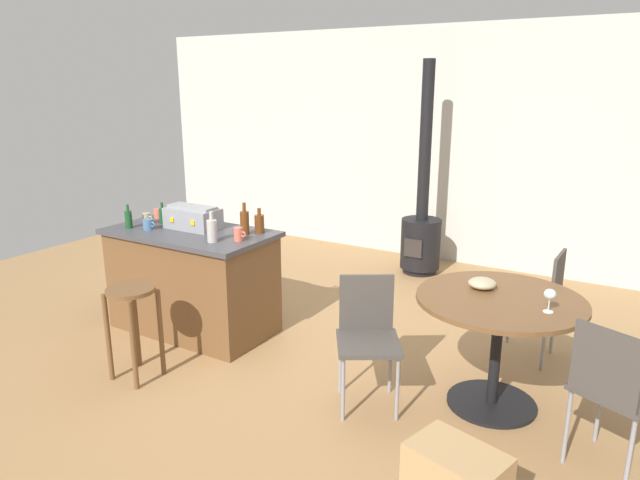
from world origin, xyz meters
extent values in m
plane|color=#A37A4C|center=(0.00, 0.00, 0.00)|extent=(8.80, 8.80, 0.00)
cube|color=beige|center=(0.00, 3.02, 1.35)|extent=(8.00, 0.10, 2.70)
cube|color=brown|center=(-1.02, -0.07, 0.42)|extent=(1.35, 0.70, 0.84)
cube|color=#424247|center=(-1.02, -0.07, 0.86)|extent=(1.41, 0.76, 0.04)
cylinder|color=brown|center=(-0.67, -0.79, 0.33)|extent=(0.04, 0.04, 0.65)
cylinder|color=brown|center=(-0.92, -0.79, 0.33)|extent=(0.04, 0.04, 0.65)
cylinder|color=brown|center=(-0.92, -1.04, 0.33)|extent=(0.04, 0.04, 0.65)
cylinder|color=brown|center=(-0.67, -1.04, 0.33)|extent=(0.04, 0.04, 0.65)
cylinder|color=brown|center=(-0.80, -0.92, 0.67)|extent=(0.34, 0.34, 0.03)
cylinder|color=black|center=(1.51, 0.02, 0.01)|extent=(0.58, 0.58, 0.02)
cylinder|color=black|center=(1.51, 0.02, 0.37)|extent=(0.07, 0.07, 0.73)
cylinder|color=brown|center=(1.51, 0.02, 0.75)|extent=(1.05, 1.05, 0.03)
cube|color=#47423D|center=(0.81, -0.41, 0.45)|extent=(0.55, 0.55, 0.03)
cube|color=#47423D|center=(0.71, -0.25, 0.65)|extent=(0.32, 0.21, 0.40)
cylinder|color=gray|center=(0.87, -0.18, 0.22)|extent=(0.02, 0.02, 0.43)
cylinder|color=gray|center=(0.58, -0.36, 0.22)|extent=(0.02, 0.02, 0.43)
cylinder|color=gray|center=(0.75, -0.65, 0.22)|extent=(0.02, 0.02, 0.43)
cylinder|color=gray|center=(1.04, -0.47, 0.22)|extent=(0.02, 0.02, 0.43)
cube|color=#47423D|center=(2.24, -0.29, 0.47)|extent=(0.52, 0.52, 0.03)
cube|color=#47423D|center=(2.17, -0.46, 0.67)|extent=(0.34, 0.16, 0.40)
cylinder|color=gray|center=(2.02, -0.38, 0.23)|extent=(0.02, 0.02, 0.46)
cylinder|color=gray|center=(2.33, -0.51, 0.23)|extent=(0.02, 0.02, 0.46)
cylinder|color=gray|center=(2.15, -0.06, 0.23)|extent=(0.02, 0.02, 0.46)
cube|color=#47423D|center=(1.54, 0.87, 0.46)|extent=(0.41, 0.41, 0.03)
cube|color=#47423D|center=(1.73, 0.86, 0.66)|extent=(0.04, 0.36, 0.40)
cylinder|color=gray|center=(1.70, 0.69, 0.22)|extent=(0.02, 0.02, 0.45)
cylinder|color=gray|center=(1.71, 1.03, 0.22)|extent=(0.02, 0.02, 0.45)
cylinder|color=gray|center=(1.38, 1.04, 0.22)|extent=(0.02, 0.02, 0.45)
cylinder|color=gray|center=(1.36, 0.70, 0.22)|extent=(0.02, 0.02, 0.45)
cylinder|color=black|center=(0.09, 2.38, 0.03)|extent=(0.37, 0.37, 0.06)
cylinder|color=black|center=(0.09, 2.38, 0.34)|extent=(0.44, 0.44, 0.55)
cube|color=#2D2826|center=(0.09, 2.16, 0.34)|extent=(0.20, 0.02, 0.20)
cylinder|color=black|center=(0.09, 2.38, 1.46)|extent=(0.13, 0.13, 1.69)
cube|color=gray|center=(-1.04, 0.00, 0.97)|extent=(0.46, 0.25, 0.17)
cube|color=gray|center=(-1.04, 0.00, 1.07)|extent=(0.44, 0.15, 0.02)
cube|color=yellow|center=(-1.16, -0.13, 0.97)|extent=(0.04, 0.01, 0.04)
cube|color=yellow|center=(-0.93, -0.13, 0.97)|extent=(0.04, 0.01, 0.04)
cylinder|color=#603314|center=(-0.48, 0.17, 0.95)|extent=(0.08, 0.08, 0.15)
cylinder|color=#603314|center=(-0.48, 0.17, 1.06)|extent=(0.03, 0.03, 0.06)
cylinder|color=#603314|center=(-0.55, 0.07, 0.97)|extent=(0.07, 0.07, 0.19)
cylinder|color=#603314|center=(-0.55, 0.07, 1.11)|extent=(0.03, 0.03, 0.07)
cylinder|color=#B7B2AD|center=(-0.63, -0.24, 0.97)|extent=(0.08, 0.08, 0.17)
cylinder|color=#B7B2AD|center=(-0.63, -0.24, 1.09)|extent=(0.03, 0.03, 0.07)
cylinder|color=#194C23|center=(-1.40, 0.00, 0.95)|extent=(0.06, 0.06, 0.13)
cylinder|color=#194C23|center=(-1.40, 0.00, 1.04)|extent=(0.02, 0.02, 0.05)
cylinder|color=#194C23|center=(-1.52, -0.27, 0.95)|extent=(0.06, 0.06, 0.15)
cylinder|color=#194C23|center=(-1.52, -0.27, 1.05)|extent=(0.02, 0.02, 0.06)
cylinder|color=#DB6651|center=(-0.47, -0.11, 0.93)|extent=(0.07, 0.07, 0.11)
torus|color=#DB6651|center=(-0.42, -0.11, 0.94)|extent=(0.05, 0.01, 0.05)
cylinder|color=tan|center=(-1.38, 0.14, 0.93)|extent=(0.09, 0.09, 0.10)
torus|color=tan|center=(-1.32, 0.14, 0.94)|extent=(0.05, 0.01, 0.05)
cylinder|color=#4C7099|center=(-1.35, -0.22, 0.92)|extent=(0.09, 0.09, 0.09)
torus|color=#4C7099|center=(-1.29, -0.22, 0.93)|extent=(0.05, 0.01, 0.05)
cylinder|color=tan|center=(-1.51, -0.08, 0.93)|extent=(0.07, 0.07, 0.09)
torus|color=tan|center=(-1.47, -0.08, 0.93)|extent=(0.05, 0.01, 0.05)
cylinder|color=#DB6651|center=(-1.59, 0.13, 0.92)|extent=(0.08, 0.08, 0.09)
torus|color=#DB6651|center=(-1.54, 0.13, 0.93)|extent=(0.05, 0.01, 0.05)
cylinder|color=silver|center=(1.81, -0.08, 0.76)|extent=(0.06, 0.06, 0.00)
cylinder|color=silver|center=(1.81, -0.08, 0.80)|extent=(0.01, 0.01, 0.08)
ellipsoid|color=silver|center=(1.81, -0.08, 0.87)|extent=(0.07, 0.07, 0.06)
ellipsoid|color=tan|center=(1.37, 0.12, 0.80)|extent=(0.18, 0.18, 0.07)
camera|label=1|loc=(2.26, -3.46, 2.06)|focal=32.07mm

